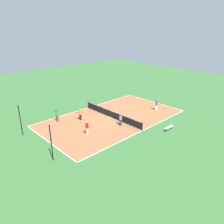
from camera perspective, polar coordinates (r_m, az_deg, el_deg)
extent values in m
plane|color=#3D7538|center=(30.50, 0.00, -1.57)|extent=(80.00, 80.00, 0.00)
cube|color=#AD6B42|center=(30.50, 0.00, -1.55)|extent=(11.07, 19.62, 0.02)
cube|color=white|center=(27.14, 8.02, -4.85)|extent=(0.10, 19.62, 0.00)
cube|color=white|center=(34.39, -6.30, 1.10)|extent=(0.10, 19.62, 0.00)
cube|color=white|center=(37.43, 10.92, 2.56)|extent=(11.07, 0.10, 0.00)
cube|color=white|center=(25.47, -16.29, -7.46)|extent=(11.07, 0.10, 0.00)
cube|color=white|center=(30.49, 0.00, -1.53)|extent=(11.07, 0.10, 0.00)
cylinder|color=black|center=(26.96, 7.91, -3.75)|extent=(0.10, 0.10, 1.08)
cylinder|color=black|center=(34.13, -6.23, 1.91)|extent=(0.10, 0.10, 1.08)
cube|color=black|center=(30.29, 0.00, -0.64)|extent=(10.77, 0.03, 1.03)
cube|color=white|center=(30.11, 0.00, 0.21)|extent=(10.77, 0.04, 0.06)
cube|color=silver|center=(27.72, 14.66, -3.85)|extent=(0.36, 1.50, 0.04)
cylinder|color=#4C4C51|center=(28.29, 15.27, -3.89)|extent=(0.08, 0.08, 0.41)
cylinder|color=#4C4C51|center=(27.35, 13.93, -4.67)|extent=(0.08, 0.08, 0.41)
cube|color=white|center=(25.95, -6.51, -4.99)|extent=(0.30, 0.26, 0.88)
cylinder|color=red|center=(25.62, -6.58, -3.50)|extent=(0.45, 0.45, 0.62)
sphere|color=beige|center=(25.44, -6.62, -2.61)|extent=(0.26, 0.26, 0.26)
cylinder|color=#262626|center=(25.28, -6.34, -3.47)|extent=(0.28, 0.11, 0.03)
torus|color=black|center=(25.04, -6.11, -3.71)|extent=(0.38, 0.38, 0.02)
cube|color=#4C4C51|center=(30.11, -14.09, -1.59)|extent=(0.28, 0.24, 0.92)
cylinder|color=green|center=(29.82, -14.22, -0.21)|extent=(0.42, 0.42, 0.64)
sphere|color=brown|center=(29.66, -14.30, 0.61)|extent=(0.28, 0.28, 0.28)
cylinder|color=#262626|center=(30.00, -14.64, 0.21)|extent=(0.28, 0.08, 0.03)
torus|color=black|center=(30.20, -14.98, 0.33)|extent=(0.35, 0.35, 0.02)
cube|color=black|center=(30.06, -8.24, -1.32)|extent=(0.24, 0.29, 0.77)
cylinder|color=orange|center=(29.81, -8.31, -0.16)|extent=(0.42, 0.42, 0.54)
sphere|color=tan|center=(29.67, -8.35, 0.53)|extent=(0.23, 0.23, 0.23)
cylinder|color=#262626|center=(29.64, -8.88, -0.04)|extent=(0.08, 0.28, 0.03)
torus|color=black|center=(29.54, -9.38, -0.15)|extent=(0.36, 0.36, 0.02)
cube|color=white|center=(33.66, 11.50, 1.14)|extent=(0.32, 0.31, 0.90)
cylinder|color=blue|center=(33.40, 11.60, 2.37)|extent=(0.51, 0.51, 0.63)
sphere|color=#A87A56|center=(33.26, 11.66, 3.10)|extent=(0.27, 0.27, 0.27)
cube|color=navy|center=(28.09, 2.24, -2.77)|extent=(0.22, 0.27, 0.80)
cylinder|color=gray|center=(27.82, 2.26, -1.50)|extent=(0.39, 0.39, 0.56)
sphere|color=brown|center=(27.66, 2.28, -0.74)|extent=(0.24, 0.24, 0.24)
sphere|color=#CCE033|center=(28.23, -7.20, -3.64)|extent=(0.07, 0.07, 0.07)
sphere|color=#CCE033|center=(31.32, 8.86, -1.09)|extent=(0.07, 0.07, 0.07)
sphere|color=#CCE033|center=(32.83, 9.66, -0.04)|extent=(0.07, 0.07, 0.07)
sphere|color=#CCE033|center=(35.00, 2.69, 1.65)|extent=(0.07, 0.07, 0.07)
cylinder|color=black|center=(21.25, -15.58, -7.81)|extent=(0.12, 0.12, 3.76)
cylinder|color=black|center=(27.20, -22.80, -2.06)|extent=(0.12, 0.12, 3.76)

